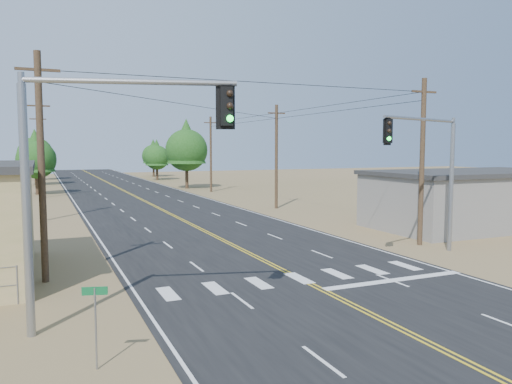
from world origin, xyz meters
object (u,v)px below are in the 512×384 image
building_right (472,200)px  signal_mast_left (89,160)px  signal_mast_right (434,161)px  street_sign (95,314)px

building_right → signal_mast_left: size_ratio=1.84×
building_right → signal_mast_right: bearing=-146.6°
signal_mast_right → street_sign: signal_mast_right is taller
signal_mast_right → street_sign: bearing=-176.2°
building_right → signal_mast_left: signal_mast_left is taller
signal_mast_left → signal_mast_right: size_ratio=1.08×
building_right → signal_mast_right: signal_mast_right is taller
signal_mast_left → street_sign: (-0.20, -2.79, -4.00)m
signal_mast_right → street_sign: size_ratio=3.36×
signal_mast_right → signal_mast_left: bearing=176.0°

